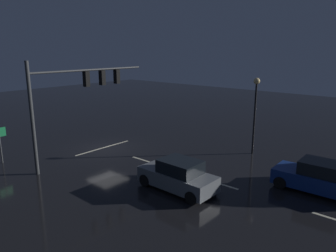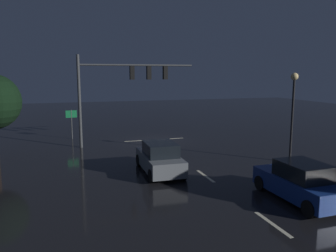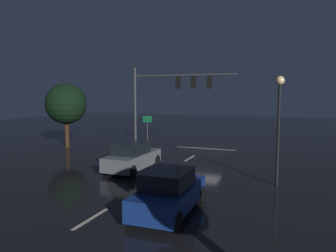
{
  "view_description": "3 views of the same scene",
  "coord_description": "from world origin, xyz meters",
  "views": [
    {
      "loc": [
        14.51,
        18.54,
        7.34
      ],
      "look_at": [
        -0.83,
        5.41,
        2.46
      ],
      "focal_mm": 34.18,
      "sensor_mm": 36.0,
      "label": 1
    },
    {
      "loc": [
        7.01,
        25.75,
        5.37
      ],
      "look_at": [
        0.39,
        4.58,
        1.9
      ],
      "focal_mm": 35.82,
      "sensor_mm": 36.0,
      "label": 2
    },
    {
      "loc": [
        -6.88,
        25.8,
        4.61
      ],
      "look_at": [
        0.98,
        5.72,
        2.42
      ],
      "focal_mm": 35.02,
      "sensor_mm": 36.0,
      "label": 3
    }
  ],
  "objects": [
    {
      "name": "car_distant",
      "position": [
        -2.44,
        14.36,
        0.8
      ],
      "size": [
        1.98,
        4.4,
        1.7
      ],
      "color": "navy",
      "rests_on": "ground_plane"
    },
    {
      "name": "route_sign",
      "position": [
        6.45,
        -2.77,
        1.76
      ],
      "size": [
        0.9,
        0.16,
        2.43
      ],
      "color": "#383A3D",
      "rests_on": "ground_plane"
    },
    {
      "name": "car_approaching",
      "position": [
        2.13,
        8.65,
        0.8
      ],
      "size": [
        1.98,
        4.4,
        1.7
      ],
      "color": "slate",
      "rests_on": "ground_plane"
    },
    {
      "name": "lane_dash_mid",
      "position": [
        0.0,
        10.0,
        0.0
      ],
      "size": [
        0.16,
        2.2,
        0.01
      ],
      "primitive_type": "cube",
      "rotation": [
        0.0,
        0.0,
        1.57
      ],
      "color": "beige",
      "rests_on": "ground_plane"
    },
    {
      "name": "ground_plane",
      "position": [
        0.0,
        0.0,
        0.0
      ],
      "size": [
        80.0,
        80.0,
        0.0
      ],
      "primitive_type": "plane",
      "color": "black"
    },
    {
      "name": "traffic_signal_assembly",
      "position": [
        2.74,
        0.82,
        4.8
      ],
      "size": [
        8.73,
        0.47,
        6.72
      ],
      "color": "#383A3D",
      "rests_on": "ground_plane"
    },
    {
      "name": "stop_bar",
      "position": [
        0.0,
        -0.36,
        0.0
      ],
      "size": [
        5.0,
        0.16,
        0.01
      ],
      "primitive_type": "cube",
      "color": "beige",
      "rests_on": "ground_plane"
    },
    {
      "name": "lane_dash_far",
      "position": [
        0.0,
        4.0,
        0.0
      ],
      "size": [
        0.16,
        2.2,
        0.01
      ],
      "primitive_type": "cube",
      "rotation": [
        0.0,
        0.0,
        1.57
      ],
      "color": "beige",
      "rests_on": "ground_plane"
    },
    {
      "name": "lane_dash_near",
      "position": [
        0.0,
        16.0,
        0.0
      ],
      "size": [
        0.16,
        2.2,
        0.01
      ],
      "primitive_type": "cube",
      "rotation": [
        0.0,
        0.0,
        1.57
      ],
      "color": "beige",
      "rests_on": "ground_plane"
    },
    {
      "name": "street_lamp_left_kerb",
      "position": [
        -6.11,
        8.9,
        3.76
      ],
      "size": [
        0.44,
        0.44,
        5.43
      ],
      "color": "black",
      "rests_on": "ground_plane"
    }
  ]
}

